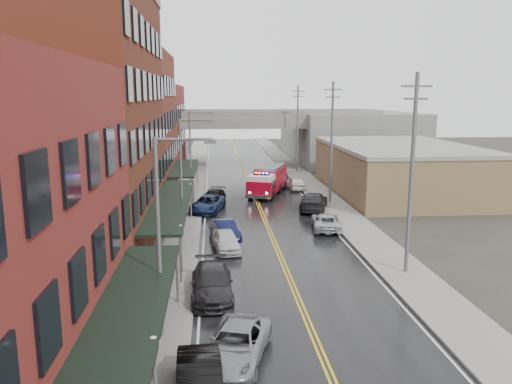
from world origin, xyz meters
TOP-DOWN VIEW (x-y plane):
  - road at (0.00, 30.00)m, footprint 11.00×160.00m
  - sidewalk_left at (-7.30, 30.00)m, footprint 3.00×160.00m
  - sidewalk_right at (7.30, 30.00)m, footprint 3.00×160.00m
  - curb_left at (-5.65, 30.00)m, footprint 0.30×160.00m
  - curb_right at (5.65, 30.00)m, footprint 0.30×160.00m
  - brick_building_b at (-13.30, 23.00)m, footprint 9.00×20.00m
  - brick_building_c at (-13.30, 40.50)m, footprint 9.00×15.00m
  - brick_building_far at (-13.30, 58.00)m, footprint 9.00×20.00m
  - tan_building at (16.00, 40.00)m, footprint 14.00×22.00m
  - right_far_block at (18.00, 70.00)m, footprint 18.00×30.00m
  - awning_0 at (-7.49, 4.00)m, footprint 2.60×16.00m
  - awning_1 at (-7.49, 23.00)m, footprint 2.60×18.00m
  - awning_2 at (-7.49, 40.50)m, footprint 2.60×13.00m
  - globe_lamp_0 at (-6.40, 2.00)m, footprint 0.44×0.44m
  - globe_lamp_1 at (-6.40, 16.00)m, footprint 0.44×0.44m
  - globe_lamp_2 at (-6.40, 30.00)m, footprint 0.44×0.44m
  - street_lamp_0 at (-6.55, 8.00)m, footprint 2.64×0.22m
  - street_lamp_1 at (-6.55, 24.00)m, footprint 2.64×0.22m
  - street_lamp_2 at (-6.55, 40.00)m, footprint 2.64×0.22m
  - utility_pole_0 at (7.20, 15.00)m, footprint 1.80×0.24m
  - utility_pole_1 at (7.20, 35.00)m, footprint 1.80×0.24m
  - utility_pole_2 at (7.20, 55.00)m, footprint 1.80×0.24m
  - overpass at (0.00, 62.00)m, footprint 40.00×10.00m
  - fire_truck at (1.44, 40.07)m, footprint 5.34×8.64m
  - parked_car_left_1 at (-5.00, 3.02)m, footprint 1.83×4.65m
  - parked_car_left_2 at (-3.60, 5.80)m, footprint 3.64×5.46m
  - parked_car_left_3 at (-4.57, 12.45)m, footprint 2.31×5.47m
  - parked_car_left_4 at (-3.60, 20.52)m, footprint 2.25×4.41m
  - parked_car_left_5 at (-3.60, 23.40)m, footprint 2.47×4.45m
  - parked_car_left_6 at (-4.99, 32.44)m, footprint 3.72×5.82m
  - parked_car_left_7 at (-4.44, 36.37)m, footprint 2.92×4.87m
  - parked_car_right_0 at (4.60, 25.37)m, footprint 2.85×5.05m
  - parked_car_right_1 at (5.00, 32.33)m, footprint 3.88×6.19m
  - parked_car_right_2 at (5.00, 42.79)m, footprint 1.83×4.38m
  - parked_car_right_3 at (3.71, 49.38)m, footprint 2.09×4.98m

SIDE VIEW (x-z plane):
  - road at x=0.00m, z-range 0.00..0.02m
  - sidewalk_left at x=-7.30m, z-range 0.00..0.15m
  - sidewalk_right at x=7.30m, z-range 0.00..0.15m
  - curb_left at x=-5.65m, z-range 0.00..0.15m
  - curb_right at x=5.65m, z-range 0.00..0.15m
  - parked_car_left_7 at x=-4.44m, z-range 0.00..1.32m
  - parked_car_right_0 at x=4.60m, z-range 0.00..1.33m
  - parked_car_left_5 at x=-3.60m, z-range 0.00..1.39m
  - parked_car_left_2 at x=-3.60m, z-range 0.00..1.39m
  - parked_car_left_4 at x=-3.60m, z-range 0.00..1.44m
  - parked_car_right_2 at x=5.00m, z-range 0.00..1.48m
  - parked_car_left_6 at x=-4.99m, z-range 0.00..1.49m
  - parked_car_left_1 at x=-5.00m, z-range 0.00..1.50m
  - parked_car_left_3 at x=-4.57m, z-range 0.00..1.58m
  - parked_car_right_3 at x=3.71m, z-range 0.00..1.60m
  - parked_car_right_1 at x=5.00m, z-range 0.00..1.67m
  - fire_truck at x=1.44m, z-range 0.13..3.13m
  - globe_lamp_0 at x=-6.40m, z-range 0.75..3.87m
  - globe_lamp_1 at x=-6.40m, z-range 0.75..3.87m
  - globe_lamp_2 at x=-6.40m, z-range 0.75..3.87m
  - tan_building at x=16.00m, z-range 0.00..5.00m
  - awning_2 at x=-7.49m, z-range 1.44..4.53m
  - awning_0 at x=-7.49m, z-range 1.44..4.53m
  - awning_1 at x=-7.49m, z-range 1.44..4.53m
  - right_far_block at x=18.00m, z-range 0.00..8.00m
  - street_lamp_0 at x=-6.55m, z-range 0.69..9.69m
  - street_lamp_1 at x=-6.55m, z-range 0.69..9.69m
  - street_lamp_2 at x=-6.55m, z-range 0.69..9.69m
  - overpass at x=0.00m, z-range 2.24..9.74m
  - brick_building_far at x=-13.30m, z-range 0.00..12.00m
  - utility_pole_0 at x=7.20m, z-range 0.31..12.31m
  - utility_pole_1 at x=7.20m, z-range 0.31..12.31m
  - utility_pole_2 at x=7.20m, z-range 0.31..12.31m
  - brick_building_c at x=-13.30m, z-range 0.00..15.00m
  - brick_building_b at x=-13.30m, z-range 0.00..18.00m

